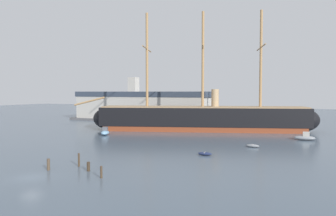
{
  "coord_description": "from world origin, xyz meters",
  "views": [
    {
      "loc": [
        33.37,
        -30.23,
        10.93
      ],
      "look_at": [
        1.29,
        38.66,
        7.19
      ],
      "focal_mm": 35.22,
      "sensor_mm": 36.0,
      "label": 1
    }
  ],
  "objects": [
    {
      "name": "tall_ship",
      "position": [
        3.32,
        57.29,
        3.61
      ],
      "size": [
        66.51,
        27.5,
        33.14
      ],
      "color": "brown",
      "rests_on": "ground"
    },
    {
      "name": "mooring_piling_left_pair",
      "position": [
        -0.9,
        3.87,
        0.81
      ],
      "size": [
        0.41,
        0.41,
        1.62
      ],
      "primitive_type": "cylinder",
      "color": "#4C3D2D",
      "rests_on": "ground"
    },
    {
      "name": "motorboat_far_right",
      "position": [
        30.22,
        49.8,
        0.67
      ],
      "size": [
        4.67,
        2.23,
        1.91
      ],
      "color": "gray",
      "rests_on": "ground"
    },
    {
      "name": "dinghy_far_left",
      "position": [
        -27.25,
        53.32,
        0.24
      ],
      "size": [
        2.07,
        1.92,
        0.47
      ],
      "color": "gray",
      "rests_on": "ground"
    },
    {
      "name": "mooring_piling_midwater",
      "position": [
        1.37,
        7.54,
        0.98
      ],
      "size": [
        0.29,
        0.29,
        1.95
      ],
      "primitive_type": "cylinder",
      "color": "#423323",
      "rests_on": "ground"
    },
    {
      "name": "dinghy_alongside_stern",
      "position": [
        21.32,
        35.19,
        0.31
      ],
      "size": [
        2.66,
        1.34,
        0.61
      ],
      "color": "gray",
      "rests_on": "ground"
    },
    {
      "name": "ground_plane",
      "position": [
        0.0,
        0.0,
        0.0
      ],
      "size": [
        400.0,
        400.0,
        0.0
      ],
      "primitive_type": "plane",
      "color": "#4C5B6B"
    },
    {
      "name": "dockside_warehouse_left",
      "position": [
        -27.28,
        76.43,
        5.5
      ],
      "size": [
        57.56,
        12.62,
        16.36
      ],
      "color": "#565659",
      "rests_on": "ground"
    },
    {
      "name": "mooring_piling_right_pair",
      "position": [
        4.46,
        5.82,
        0.64
      ],
      "size": [
        0.44,
        0.44,
        1.28
      ],
      "primitive_type": "cylinder",
      "color": "#382B1E",
      "rests_on": "ground"
    },
    {
      "name": "dinghy_distant_centre",
      "position": [
        1.53,
        64.08,
        0.29
      ],
      "size": [
        1.69,
        2.66,
        0.58
      ],
      "color": "#B22D28",
      "rests_on": "ground"
    },
    {
      "name": "mooring_piling_nearest",
      "position": [
        8.34,
        3.52,
        0.77
      ],
      "size": [
        0.29,
        0.29,
        1.54
      ],
      "primitive_type": "cylinder",
      "color": "#423323",
      "rests_on": "ground"
    },
    {
      "name": "dinghy_mid_right",
      "position": [
        15.41,
        23.39,
        0.29
      ],
      "size": [
        2.47,
        1.21,
        0.57
      ],
      "color": "#1E284C",
      "rests_on": "ground"
    },
    {
      "name": "motorboat_alongside_bow",
      "position": [
        -16.32,
        38.51,
        0.7
      ],
      "size": [
        3.99,
        5.14,
        2.0
      ],
      "color": "#7FB2D6",
      "rests_on": "ground"
    }
  ]
}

